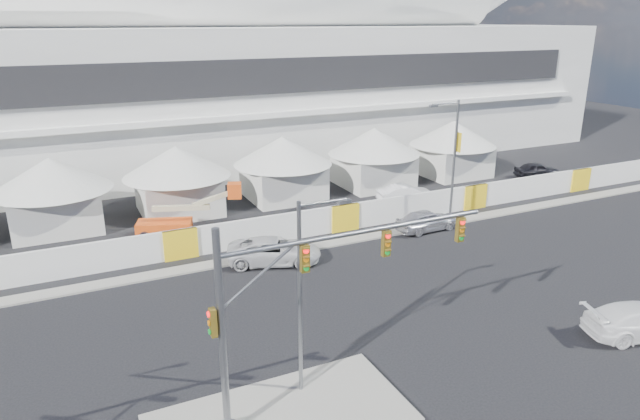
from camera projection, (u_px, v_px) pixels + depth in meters
name	position (u px, v px, depth m)	size (l,w,h in m)	color
ground	(375.00, 346.00, 27.19)	(160.00, 160.00, 0.00)	black
median_island	(281.00, 418.00, 22.15)	(10.00, 5.00, 0.15)	gray
far_curb	(509.00, 211.00, 46.01)	(80.00, 1.20, 0.12)	gray
stadium	(254.00, 69.00, 63.23)	(80.00, 24.80, 21.98)	silver
tent_row	(232.00, 168.00, 46.92)	(53.40, 8.40, 5.40)	silver
hoarding_fence	(344.00, 217.00, 41.72)	(70.00, 0.25, 2.00)	white
scaffold_tower	(538.00, 89.00, 74.82)	(4.40, 4.40, 12.00)	#595B60
sedan_silver	(426.00, 220.00, 41.74)	(4.69, 1.89, 1.60)	silver
pickup_curb	(274.00, 251.00, 36.22)	(5.92, 2.73, 1.64)	silver
lot_car_a	(406.00, 194.00, 48.02)	(4.78, 1.67, 1.58)	white
lot_car_b	(537.00, 170.00, 55.82)	(4.34, 1.75, 1.48)	black
traffic_mast	(282.00, 313.00, 20.67)	(11.32, 0.80, 8.19)	slate
streetlight_median	(305.00, 285.00, 22.40)	(2.28, 0.23, 8.23)	gray
streetlight_curb	(452.00, 154.00, 41.79)	(2.77, 0.62, 9.34)	slate
boom_lift	(174.00, 221.00, 40.83)	(7.76, 2.86, 3.81)	#EE5316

